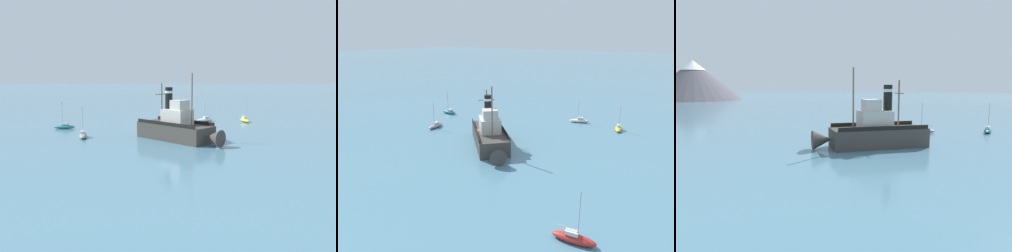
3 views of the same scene
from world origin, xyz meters
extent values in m
plane|color=teal|center=(0.00, 0.00, 0.00)|extent=(600.00, 600.00, 0.00)
cube|color=#423D38|center=(-0.76, -0.02, 1.20)|extent=(11.49, 11.70, 2.40)
cone|color=#423D38|center=(-5.75, 5.17, 1.20)|extent=(3.36, 3.36, 2.35)
cube|color=beige|center=(-1.11, 0.34, 3.50)|extent=(4.94, 4.96, 2.20)
cube|color=beige|center=(-1.46, 0.70, 5.30)|extent=(2.97, 2.97, 1.40)
cylinder|color=black|center=(0.07, -0.88, 6.20)|extent=(1.10, 1.10, 3.20)
cylinder|color=silver|center=(0.07, -0.88, 7.10)|extent=(1.16, 1.16, 0.35)
cylinder|color=#75604C|center=(-3.05, 2.36, 6.15)|extent=(0.20, 0.20, 7.50)
cylinder|color=#75604C|center=(1.11, -1.96, 5.40)|extent=(0.20, 0.20, 6.00)
cylinder|color=#75604C|center=(1.11, -1.96, 6.72)|extent=(1.96, 1.89, 0.12)
cube|color=black|center=(-2.32, -1.51, 2.65)|extent=(7.99, 8.30, 0.50)
cube|color=black|center=(0.79, 1.48, 2.65)|extent=(7.99, 8.30, 0.50)
ellipsoid|color=#B22823|center=(-20.51, 15.13, 0.35)|extent=(3.90, 1.52, 0.70)
cube|color=silver|center=(-20.31, 15.16, 0.88)|extent=(1.16, 0.76, 0.36)
cylinder|color=#B7B7BC|center=(-20.81, 15.10, 2.80)|extent=(0.10, 0.10, 4.20)
cylinder|color=#B7B7BC|center=(-19.91, 15.20, 1.25)|extent=(1.80, 0.28, 0.08)
ellipsoid|color=#23757A|center=(18.40, -11.19, 0.35)|extent=(3.84, 1.26, 0.70)
cube|color=silver|center=(18.20, -11.18, 0.88)|extent=(1.13, 0.69, 0.36)
cylinder|color=#B7B7BC|center=(18.69, -11.20, 2.80)|extent=(0.10, 0.10, 4.20)
cylinder|color=#B7B7BC|center=(17.80, -11.16, 1.25)|extent=(1.80, 0.16, 0.08)
ellipsoid|color=white|center=(-8.32, -20.10, 0.35)|extent=(3.93, 2.48, 0.70)
cube|color=silver|center=(-8.51, -20.18, 0.88)|extent=(1.26, 1.02, 0.36)
cylinder|color=#B7B7BC|center=(-8.05, -19.99, 2.80)|extent=(0.10, 0.10, 4.20)
cylinder|color=#B7B7BC|center=(-8.88, -20.33, 1.25)|extent=(1.69, 0.77, 0.08)
ellipsoid|color=gray|center=(13.23, -1.99, 0.35)|extent=(1.57, 3.91, 0.70)
cube|color=silver|center=(13.26, -2.19, 0.88)|extent=(0.77, 1.17, 0.36)
cylinder|color=#B7B7BC|center=(13.20, -1.69, 2.80)|extent=(0.10, 0.10, 4.20)
cylinder|color=#B7B7BC|center=(13.31, -2.59, 1.25)|extent=(0.31, 1.80, 0.08)
ellipsoid|color=gold|center=(-16.20, -18.92, 0.35)|extent=(1.85, 3.94, 0.70)
cube|color=silver|center=(-16.16, -19.11, 0.88)|extent=(0.85, 1.21, 0.36)
cylinder|color=#B7B7BC|center=(-16.26, -18.62, 2.80)|extent=(0.10, 0.10, 4.20)
cylinder|color=#B7B7BC|center=(-16.08, -19.50, 1.25)|extent=(0.45, 1.78, 0.08)
camera|label=1|loc=(2.27, 52.29, 9.85)|focal=38.00mm
camera|label=2|loc=(-27.31, 36.15, 16.75)|focal=32.00mm
camera|label=3|loc=(-35.33, -14.85, 7.76)|focal=32.00mm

